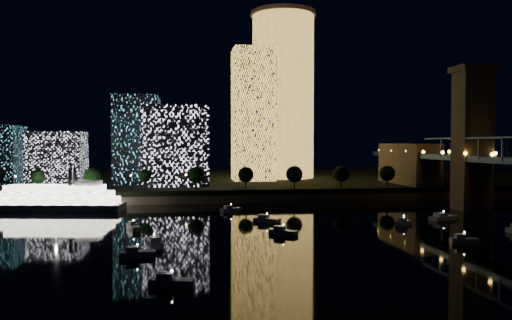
# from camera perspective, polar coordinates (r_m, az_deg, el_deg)

# --- Properties ---
(ground) EXTENTS (520.00, 520.00, 0.00)m
(ground) POSITION_cam_1_polar(r_m,az_deg,el_deg) (119.06, 8.91, -9.38)
(ground) COLOR black
(ground) RESTS_ON ground
(far_bank) EXTENTS (420.00, 160.00, 5.00)m
(far_bank) POSITION_cam_1_polar(r_m,az_deg,el_deg) (274.55, -0.90, -2.37)
(far_bank) COLOR black
(far_bank) RESTS_ON ground
(seawall) EXTENTS (420.00, 6.00, 3.00)m
(seawall) POSITION_cam_1_polar(r_m,az_deg,el_deg) (197.82, 1.93, -4.37)
(seawall) COLOR #6B5E4C
(seawall) RESTS_ON ground
(tower_cylindrical) EXTENTS (34.00, 34.00, 86.28)m
(tower_cylindrical) POSITION_cam_1_polar(r_m,az_deg,el_deg) (263.64, 3.11, 7.40)
(tower_cylindrical) COLOR #F1B54D
(tower_cylindrical) RESTS_ON far_bank
(tower_rectangular) EXTENTS (20.17, 20.17, 64.19)m
(tower_rectangular) POSITION_cam_1_polar(r_m,az_deg,el_deg) (245.71, -0.31, 5.19)
(tower_rectangular) COLOR #F1B54D
(tower_rectangular) RESTS_ON far_bank
(midrise_blocks) EXTENTS (102.08, 41.09, 39.57)m
(midrise_blocks) POSITION_cam_1_polar(r_m,az_deg,el_deg) (232.64, -15.93, 1.41)
(midrise_blocks) COLOR silver
(midrise_blocks) RESTS_ON far_bank
(riverboat) EXTENTS (50.96, 18.26, 15.06)m
(riverboat) POSITION_cam_1_polar(r_m,az_deg,el_deg) (187.46, -22.54, -4.15)
(riverboat) COLOR silver
(riverboat) RESTS_ON ground
(motorboats) EXTENTS (106.84, 91.01, 2.78)m
(motorboats) POSITION_cam_1_polar(r_m,az_deg,el_deg) (131.17, 7.78, -7.95)
(motorboats) COLOR silver
(motorboats) RESTS_ON ground
(esplanade_trees) EXTENTS (166.43, 6.89, 8.95)m
(esplanade_trees) POSITION_cam_1_polar(r_m,az_deg,el_deg) (200.36, -4.72, -1.72)
(esplanade_trees) COLOR black
(esplanade_trees) RESTS_ON far_bank
(street_lamps) EXTENTS (132.70, 0.70, 5.65)m
(street_lamps) POSITION_cam_1_polar(r_m,az_deg,el_deg) (206.11, -8.01, -2.03)
(street_lamps) COLOR black
(street_lamps) RESTS_ON far_bank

